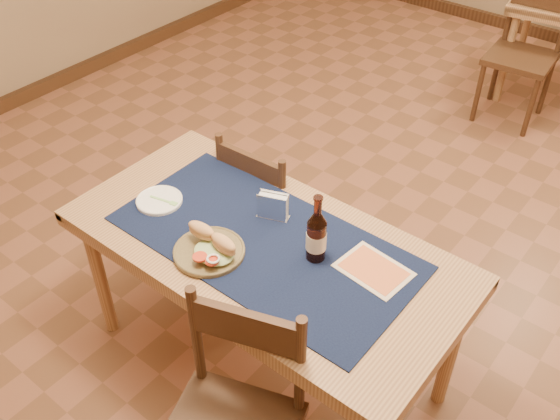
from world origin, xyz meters
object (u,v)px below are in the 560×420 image
Objects in this scene: main_table at (264,258)px; chair_main_far at (270,206)px; beer_bottle at (316,236)px; sandwich_plate at (211,248)px; napkin_holder at (273,207)px.

chair_main_far is (-0.35, 0.46, -0.21)m from main_table.
beer_bottle reaches higher than main_table.
chair_main_far is 3.06× the size of beer_bottle.
sandwich_plate is at bearing -143.57° from beer_bottle.
chair_main_far is 0.80m from beer_bottle.
beer_bottle reaches higher than napkin_holder.
main_table is 0.24m from sandwich_plate.
sandwich_plate is at bearing -98.19° from napkin_holder.
main_table is at bearing -165.08° from beer_bottle.
main_table is 5.52× the size of beer_bottle.
chair_main_far reaches higher than sandwich_plate.
main_table is at bearing 58.27° from sandwich_plate.
chair_main_far reaches higher than napkin_holder.
main_table is 1.80× the size of chair_main_far.
chair_main_far is 6.37× the size of napkin_holder.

